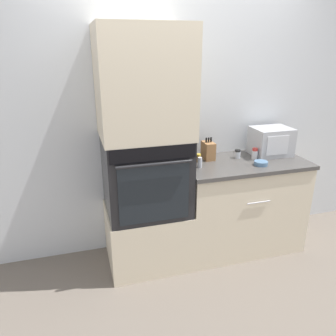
{
  "coord_description": "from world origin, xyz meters",
  "views": [
    {
      "loc": [
        -0.89,
        -2.22,
        1.87
      ],
      "look_at": [
        -0.18,
        0.21,
        0.93
      ],
      "focal_mm": 35.0,
      "sensor_mm": 36.0,
      "label": 1
    }
  ],
  "objects_px": {
    "wall_oven": "(146,174)",
    "condiment_jar_far": "(200,163)",
    "bowl": "(261,163)",
    "knife_block": "(208,151)",
    "condiment_jar_near": "(199,158)",
    "microwave": "(271,141)",
    "condiment_jar_mid": "(255,154)",
    "condiment_jar_back": "(237,154)"
  },
  "relations": [
    {
      "from": "microwave",
      "to": "condiment_jar_far",
      "type": "bearing_deg",
      "value": -168.96
    },
    {
      "from": "wall_oven",
      "to": "microwave",
      "type": "bearing_deg",
      "value": 4.92
    },
    {
      "from": "knife_block",
      "to": "condiment_jar_back",
      "type": "xyz_separation_m",
      "value": [
        0.28,
        -0.05,
        -0.04
      ]
    },
    {
      "from": "wall_oven",
      "to": "condiment_jar_near",
      "type": "relative_size",
      "value": 8.84
    },
    {
      "from": "knife_block",
      "to": "bowl",
      "type": "xyz_separation_m",
      "value": [
        0.38,
        -0.28,
        -0.06
      ]
    },
    {
      "from": "wall_oven",
      "to": "knife_block",
      "type": "height_order",
      "value": "wall_oven"
    },
    {
      "from": "bowl",
      "to": "condiment_jar_mid",
      "type": "distance_m",
      "value": 0.17
    },
    {
      "from": "knife_block",
      "to": "wall_oven",
      "type": "bearing_deg",
      "value": -167.11
    },
    {
      "from": "wall_oven",
      "to": "condiment_jar_near",
      "type": "xyz_separation_m",
      "value": [
        0.51,
        0.09,
        0.07
      ]
    },
    {
      "from": "knife_block",
      "to": "bowl",
      "type": "height_order",
      "value": "knife_block"
    },
    {
      "from": "condiment_jar_near",
      "to": "condiment_jar_far",
      "type": "bearing_deg",
      "value": -106.66
    },
    {
      "from": "condiment_jar_far",
      "to": "condiment_jar_back",
      "type": "relative_size",
      "value": 1.12
    },
    {
      "from": "condiment_jar_near",
      "to": "condiment_jar_mid",
      "type": "xyz_separation_m",
      "value": [
        0.53,
        -0.06,
        0.01
      ]
    },
    {
      "from": "knife_block",
      "to": "condiment_jar_mid",
      "type": "distance_m",
      "value": 0.43
    },
    {
      "from": "microwave",
      "to": "condiment_jar_near",
      "type": "xyz_separation_m",
      "value": [
        -0.75,
        -0.02,
        -0.09
      ]
    },
    {
      "from": "condiment_jar_back",
      "to": "condiment_jar_far",
      "type": "bearing_deg",
      "value": -162.0
    },
    {
      "from": "wall_oven",
      "to": "condiment_jar_back",
      "type": "xyz_separation_m",
      "value": [
        0.9,
        0.09,
        0.07
      ]
    },
    {
      "from": "microwave",
      "to": "bowl",
      "type": "distance_m",
      "value": 0.37
    },
    {
      "from": "wall_oven",
      "to": "bowl",
      "type": "height_order",
      "value": "wall_oven"
    },
    {
      "from": "microwave",
      "to": "knife_block",
      "type": "height_order",
      "value": "microwave"
    },
    {
      "from": "knife_block",
      "to": "microwave",
      "type": "bearing_deg",
      "value": -3.13
    },
    {
      "from": "wall_oven",
      "to": "condiment_jar_mid",
      "type": "distance_m",
      "value": 1.04
    },
    {
      "from": "wall_oven",
      "to": "condiment_jar_far",
      "type": "bearing_deg",
      "value": -5.55
    },
    {
      "from": "wall_oven",
      "to": "bowl",
      "type": "distance_m",
      "value": 1.02
    },
    {
      "from": "condiment_jar_near",
      "to": "condiment_jar_back",
      "type": "distance_m",
      "value": 0.39
    },
    {
      "from": "condiment_jar_mid",
      "to": "condiment_jar_back",
      "type": "relative_size",
      "value": 1.28
    },
    {
      "from": "knife_block",
      "to": "condiment_jar_back",
      "type": "height_order",
      "value": "knife_block"
    },
    {
      "from": "condiment_jar_mid",
      "to": "condiment_jar_far",
      "type": "distance_m",
      "value": 0.58
    },
    {
      "from": "condiment_jar_mid",
      "to": "condiment_jar_back",
      "type": "bearing_deg",
      "value": 154.01
    },
    {
      "from": "microwave",
      "to": "condiment_jar_mid",
      "type": "xyz_separation_m",
      "value": [
        -0.21,
        -0.08,
        -0.08
      ]
    },
    {
      "from": "wall_oven",
      "to": "bowl",
      "type": "relative_size",
      "value": 5.71
    },
    {
      "from": "microwave",
      "to": "condiment_jar_near",
      "type": "distance_m",
      "value": 0.75
    },
    {
      "from": "knife_block",
      "to": "bowl",
      "type": "relative_size",
      "value": 1.73
    },
    {
      "from": "condiment_jar_far",
      "to": "bowl",
      "type": "bearing_deg",
      "value": -10.13
    },
    {
      "from": "condiment_jar_near",
      "to": "wall_oven",
      "type": "bearing_deg",
      "value": -170.34
    },
    {
      "from": "knife_block",
      "to": "condiment_jar_far",
      "type": "relative_size",
      "value": 2.28
    },
    {
      "from": "wall_oven",
      "to": "microwave",
      "type": "relative_size",
      "value": 1.89
    },
    {
      "from": "condiment_jar_near",
      "to": "condiment_jar_mid",
      "type": "bearing_deg",
      "value": -6.4
    },
    {
      "from": "knife_block",
      "to": "condiment_jar_mid",
      "type": "xyz_separation_m",
      "value": [
        0.42,
        -0.12,
        -0.03
      ]
    },
    {
      "from": "condiment_jar_mid",
      "to": "condiment_jar_far",
      "type": "bearing_deg",
      "value": -172.83
    },
    {
      "from": "knife_block",
      "to": "condiment_jar_near",
      "type": "xyz_separation_m",
      "value": [
        -0.11,
        -0.06,
        -0.04
      ]
    },
    {
      "from": "condiment_jar_near",
      "to": "condiment_jar_far",
      "type": "xyz_separation_m",
      "value": [
        -0.04,
        -0.13,
        0.01
      ]
    }
  ]
}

